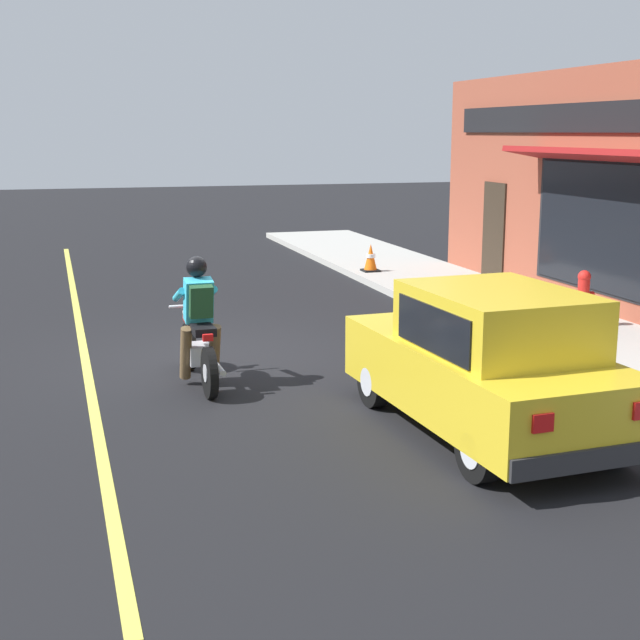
# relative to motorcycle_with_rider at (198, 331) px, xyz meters

# --- Properties ---
(ground_plane) EXTENTS (80.00, 80.00, 0.00)m
(ground_plane) POSITION_rel_motorcycle_with_rider_xyz_m (0.46, 1.21, -0.68)
(ground_plane) COLOR black
(sidewalk_curb) EXTENTS (2.60, 22.00, 0.14)m
(sidewalk_curb) POSITION_rel_motorcycle_with_rider_xyz_m (5.79, 4.21, -0.61)
(sidewalk_curb) COLOR #ADAAA3
(sidewalk_curb) RESTS_ON ground
(lane_stripe) EXTENTS (0.12, 19.80, 0.01)m
(lane_stripe) POSITION_rel_motorcycle_with_rider_xyz_m (-1.34, 4.21, -0.67)
(lane_stripe) COLOR #D1C64C
(lane_stripe) RESTS_ON ground
(storefront_building) EXTENTS (1.25, 9.86, 4.20)m
(storefront_building) POSITION_rel_motorcycle_with_rider_xyz_m (7.32, 2.96, 1.43)
(storefront_building) COLOR brown
(storefront_building) RESTS_ON ground
(motorcycle_with_rider) EXTENTS (0.56, 2.02, 1.62)m
(motorcycle_with_rider) POSITION_rel_motorcycle_with_rider_xyz_m (0.00, 0.00, 0.00)
(motorcycle_with_rider) COLOR black
(motorcycle_with_rider) RESTS_ON ground
(car_hatchback) EXTENTS (1.83, 3.86, 1.57)m
(car_hatchback) POSITION_rel_motorcycle_with_rider_xyz_m (2.56, -2.78, 0.09)
(car_hatchback) COLOR black
(car_hatchback) RESTS_ON ground
(fire_hydrant) EXTENTS (0.36, 0.24, 0.88)m
(fire_hydrant) POSITION_rel_motorcycle_with_rider_xyz_m (6.17, 1.01, -0.11)
(fire_hydrant) COLOR red
(fire_hydrant) RESTS_ON sidewalk_curb
(traffic_cone) EXTENTS (0.36, 0.36, 0.60)m
(traffic_cone) POSITION_rel_motorcycle_with_rider_xyz_m (4.91, 7.20, -0.25)
(traffic_cone) COLOR black
(traffic_cone) RESTS_ON sidewalk_curb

